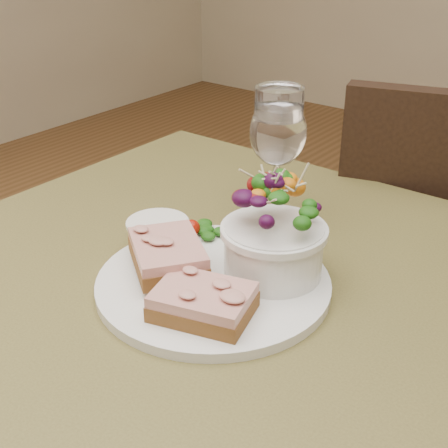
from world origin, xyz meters
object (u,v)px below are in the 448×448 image
Objects in this scene: chair_far at (437,357)px; wine_glass at (278,136)px; salad_bowl at (274,228)px; cafe_table at (214,354)px; sandwich_front at (203,302)px; dinner_plate at (213,283)px; ramekin at (158,233)px; sandwich_back at (168,254)px.

wine_glass reaches higher than chair_far.
cafe_table is at bearing -135.16° from salad_bowl.
sandwich_front reaches higher than cafe_table.
cafe_table is 0.15m from sandwich_front.
wine_glass reaches higher than cafe_table.
sandwich_front is at bearing -60.30° from dinner_plate.
ramekin is (-0.10, 0.02, 0.03)m from dinner_plate.
sandwich_back is (-0.15, -0.65, 0.49)m from chair_far.
salad_bowl is (0.15, 0.04, 0.04)m from ramekin.
salad_bowl is at bearing 71.86° from sandwich_back.
chair_far reaches higher than sandwich_back.
chair_far is 7.70× the size of sandwich_front.
cafe_table is 11.09× the size of ramekin.
chair_far is 0.74m from wine_glass.
dinner_plate is at bearing 55.85° from sandwich_back.
dinner_plate is 0.07m from sandwich_front.
cafe_table is 6.18× the size of sandwich_back.
ramekin is at bearing 170.25° from dinner_plate.
dinner_plate is at bearing -131.49° from salad_bowl.
dinner_plate is 2.13× the size of salad_bowl.
sandwich_back reaches higher than ramekin.
wine_glass reaches higher than salad_bowl.
wine_glass is at bearing 55.58° from chair_far.
cafe_table is 0.11m from dinner_plate.
cafe_table is at bearing 64.06° from chair_far.
ramekin is at bearing 134.50° from sandwich_front.
salad_bowl reaches higher than sandwich_front.
sandwich_back reaches higher than sandwich_front.
ramekin is at bearing -109.61° from wine_glass.
wine_glass reaches higher than ramekin.
ramekin is (-0.05, 0.04, -0.00)m from sandwich_back.
sandwich_back is at bearing 60.17° from chair_far.
wine_glass reaches higher than sandwich_back.
cafe_table is at bearing 60.32° from sandwich_back.
ramekin is 0.57× the size of salad_bowl.
dinner_plate is 3.75× the size of ramekin.
wine_glass is (-0.04, 0.19, 0.12)m from dinner_plate.
ramekin is 0.20m from wine_glass.
sandwich_front reaches higher than dinner_plate.
wine_glass is (-0.09, 0.14, 0.05)m from salad_bowl.
sandwich_front is 0.28m from wine_glass.
ramekin is (-0.20, -0.61, 0.49)m from chair_far.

